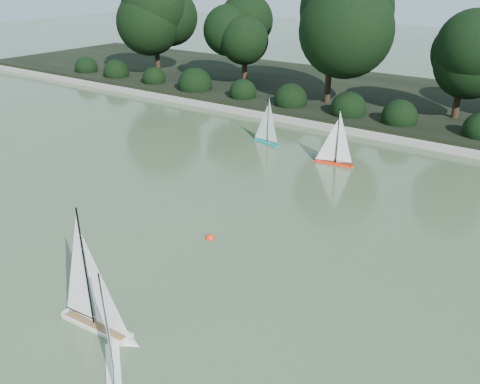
{
  "coord_description": "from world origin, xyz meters",
  "views": [
    {
      "loc": [
        4.92,
        -4.99,
        4.51
      ],
      "look_at": [
        -0.32,
        2.26,
        0.7
      ],
      "focal_mm": 40.0,
      "sensor_mm": 36.0,
      "label": 1
    }
  ],
  "objects_px": {
    "sailboat_white_b": "(100,312)",
    "sailboat_orange": "(331,155)",
    "sailboat_white_a": "(112,349)",
    "race_buoy": "(210,238)",
    "sailboat_teal": "(264,135)"
  },
  "relations": [
    {
      "from": "sailboat_orange",
      "to": "race_buoy",
      "type": "xyz_separation_m",
      "value": [
        0.04,
        -4.79,
        -0.24
      ]
    },
    {
      "from": "sailboat_white_a",
      "to": "sailboat_orange",
      "type": "xyz_separation_m",
      "value": [
        -1.14,
        8.04,
        0.01
      ]
    },
    {
      "from": "sailboat_white_b",
      "to": "race_buoy",
      "type": "xyz_separation_m",
      "value": [
        -0.47,
        2.88,
        -0.29
      ]
    },
    {
      "from": "sailboat_orange",
      "to": "sailboat_white_a",
      "type": "bearing_deg",
      "value": -81.96
    },
    {
      "from": "sailboat_white_b",
      "to": "sailboat_orange",
      "type": "xyz_separation_m",
      "value": [
        -0.51,
        7.67,
        -0.06
      ]
    },
    {
      "from": "sailboat_white_a",
      "to": "race_buoy",
      "type": "bearing_deg",
      "value": 108.64
    },
    {
      "from": "sailboat_white_a",
      "to": "sailboat_teal",
      "type": "xyz_separation_m",
      "value": [
        -3.41,
        8.51,
        -0.0
      ]
    },
    {
      "from": "sailboat_white_a",
      "to": "sailboat_white_b",
      "type": "distance_m",
      "value": 0.73
    },
    {
      "from": "sailboat_orange",
      "to": "sailboat_teal",
      "type": "height_order",
      "value": "sailboat_orange"
    },
    {
      "from": "sailboat_white_a",
      "to": "sailboat_white_b",
      "type": "bearing_deg",
      "value": 149.3
    },
    {
      "from": "race_buoy",
      "to": "sailboat_orange",
      "type": "bearing_deg",
      "value": 90.48
    },
    {
      "from": "sailboat_orange",
      "to": "race_buoy",
      "type": "distance_m",
      "value": 4.8
    },
    {
      "from": "sailboat_white_b",
      "to": "sailboat_teal",
      "type": "height_order",
      "value": "sailboat_white_b"
    },
    {
      "from": "sailboat_teal",
      "to": "sailboat_white_b",
      "type": "bearing_deg",
      "value": -71.1
    },
    {
      "from": "sailboat_orange",
      "to": "race_buoy",
      "type": "height_order",
      "value": "sailboat_orange"
    }
  ]
}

